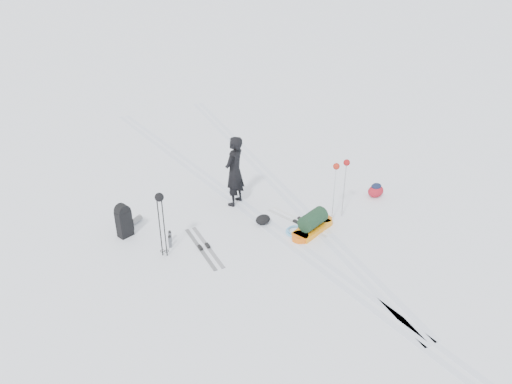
# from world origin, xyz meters

# --- Properties ---
(ground) EXTENTS (200.00, 200.00, 0.00)m
(ground) POSITION_xyz_m (0.00, 0.00, 0.00)
(ground) COLOR white
(ground) RESTS_ON ground
(snow_hill_backdrop) EXTENTS (359.50, 192.00, 162.45)m
(snow_hill_backdrop) POSITION_xyz_m (62.69, 84.02, -69.02)
(snow_hill_backdrop) COLOR white
(snow_hill_backdrop) RESTS_ON ground
(ski_tracks) EXTENTS (3.38, 17.97, 0.01)m
(ski_tracks) POSITION_xyz_m (0.61, 0.88, 0.00)
(ski_tracks) COLOR silver
(ski_tracks) RESTS_ON ground
(skier) EXTENTS (0.80, 0.73, 1.83)m
(skier) POSITION_xyz_m (-0.16, 1.10, 0.92)
(skier) COLOR black
(skier) RESTS_ON ground
(pulk_sled) EXTENTS (1.40, 0.80, 0.52)m
(pulk_sled) POSITION_xyz_m (0.77, -0.98, 0.20)
(pulk_sled) COLOR orange
(pulk_sled) RESTS_ON ground
(expedition_rucksack) EXTENTS (0.76, 0.73, 0.82)m
(expedition_rucksack) POSITION_xyz_m (-3.01, 1.11, 0.38)
(expedition_rucksack) COLOR black
(expedition_rucksack) RESTS_ON ground
(ski_poles_black) EXTENTS (0.21, 0.19, 1.54)m
(ski_poles_black) POSITION_xyz_m (-2.56, -0.13, 1.26)
(ski_poles_black) COLOR black
(ski_poles_black) RESTS_ON ground
(ski_poles_silver) EXTENTS (0.49, 0.19, 1.53)m
(ski_poles_silver) POSITION_xyz_m (1.63, -0.82, 1.28)
(ski_poles_silver) COLOR silver
(ski_poles_silver) RESTS_ON ground
(touring_skis_grey) EXTENTS (0.37, 1.78, 0.06)m
(touring_skis_grey) POSITION_xyz_m (-1.71, -0.32, 0.01)
(touring_skis_grey) COLOR #989AA0
(touring_skis_grey) RESTS_ON ground
(touring_skis_white) EXTENTS (0.75, 1.80, 0.07)m
(touring_skis_white) POSITION_xyz_m (0.73, -0.48, 0.01)
(touring_skis_white) COLOR silver
(touring_skis_white) RESTS_ON ground
(rope_coil) EXTENTS (0.68, 0.68, 0.06)m
(rope_coil) POSITION_xyz_m (0.42, -0.83, 0.03)
(rope_coil) COLOR #5DB3E3
(rope_coil) RESTS_ON ground
(small_daypack) EXTENTS (0.56, 0.54, 0.38)m
(small_daypack) POSITION_xyz_m (3.19, -0.46, 0.19)
(small_daypack) COLOR maroon
(small_daypack) RESTS_ON ground
(thermos_pair) EXTENTS (0.18, 0.30, 0.30)m
(thermos_pair) POSITION_xyz_m (-2.30, 0.20, 0.14)
(thermos_pair) COLOR #585B60
(thermos_pair) RESTS_ON ground
(stuff_sack) EXTENTS (0.41, 0.33, 0.23)m
(stuff_sack) POSITION_xyz_m (-0.06, -0.11, 0.12)
(stuff_sack) COLOR black
(stuff_sack) RESTS_ON ground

